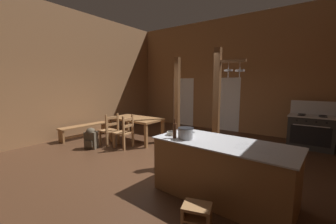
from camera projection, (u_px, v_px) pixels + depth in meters
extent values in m
cube|color=#422819|center=(156.00, 161.00, 5.10)|extent=(8.21, 8.86, 0.10)
cube|color=#93663F|center=(221.00, 76.00, 8.12)|extent=(8.21, 0.14, 4.27)
cube|color=#93663F|center=(68.00, 74.00, 6.96)|extent=(0.14, 8.86, 4.27)
cube|color=white|center=(183.00, 102.00, 9.17)|extent=(1.00, 0.01, 2.05)
cube|color=white|center=(229.00, 105.00, 8.00)|extent=(0.84, 0.01, 2.05)
cube|color=olive|center=(222.00, 171.00, 3.31)|extent=(2.16, 1.04, 0.90)
cube|color=#B7BABF|center=(223.00, 143.00, 3.25)|extent=(2.22, 1.11, 0.02)
cube|color=black|center=(254.00, 148.00, 2.95)|extent=(0.55, 0.43, 0.00)
cube|color=black|center=(232.00, 184.00, 3.69)|extent=(1.99, 0.18, 0.10)
cube|color=#292929|center=(310.00, 132.00, 5.92)|extent=(1.11, 0.77, 0.90)
cube|color=black|center=(310.00, 136.00, 5.62)|extent=(0.94, 0.02, 0.52)
cylinder|color=#B7BABF|center=(311.00, 126.00, 5.56)|extent=(0.83, 0.03, 0.02)
cube|color=#B7BABF|center=(312.00, 116.00, 5.86)|extent=(1.15, 0.81, 0.03)
cube|color=#B7BABF|center=(313.00, 108.00, 6.12)|extent=(1.14, 0.05, 0.40)
cylinder|color=black|center=(323.00, 117.00, 5.59)|extent=(0.20, 0.20, 0.01)
cylinder|color=black|center=(301.00, 115.00, 5.88)|extent=(0.20, 0.20, 0.01)
cylinder|color=black|center=(323.00, 116.00, 5.84)|extent=(0.20, 0.20, 0.01)
cylinder|color=black|center=(302.00, 114.00, 6.12)|extent=(0.20, 0.20, 0.01)
cylinder|color=black|center=(327.00, 123.00, 5.36)|extent=(0.04, 0.03, 0.04)
cylinder|color=black|center=(316.00, 122.00, 5.49)|extent=(0.04, 0.03, 0.04)
cylinder|color=black|center=(306.00, 121.00, 5.62)|extent=(0.04, 0.03, 0.04)
cylinder|color=black|center=(297.00, 120.00, 5.74)|extent=(0.04, 0.03, 0.04)
cube|color=brown|center=(216.00, 106.00, 4.78)|extent=(0.15, 0.15, 2.62)
cube|color=brown|center=(230.00, 61.00, 4.51)|extent=(0.68, 0.12, 0.06)
cylinder|color=#B7BABF|center=(228.00, 65.00, 4.53)|extent=(0.01, 0.01, 0.18)
cylinder|color=#B7BABF|center=(228.00, 70.00, 4.55)|extent=(0.19, 0.19, 0.04)
cylinder|color=#B7BABF|center=(228.00, 74.00, 4.56)|extent=(0.02, 0.02, 0.14)
cylinder|color=#B7BABF|center=(240.00, 65.00, 4.40)|extent=(0.01, 0.01, 0.19)
cylinder|color=#B7BABF|center=(240.00, 71.00, 4.42)|extent=(0.20, 0.20, 0.04)
cylinder|color=#B7BABF|center=(240.00, 74.00, 4.43)|extent=(0.02, 0.02, 0.14)
cube|color=brown|center=(177.00, 100.00, 6.52)|extent=(0.14, 0.14, 2.62)
cube|color=#9E7044|center=(197.00, 207.00, 2.63)|extent=(0.42, 0.37, 0.04)
cube|color=#9E7044|center=(185.00, 215.00, 2.70)|extent=(0.12, 0.28, 0.26)
cube|color=#9E7044|center=(209.00, 220.00, 2.60)|extent=(0.12, 0.28, 0.26)
cube|color=#9E7044|center=(197.00, 217.00, 2.65)|extent=(0.39, 0.36, 0.03)
cube|color=olive|center=(136.00, 119.00, 6.64)|extent=(1.71, 0.93, 0.06)
cube|color=olive|center=(128.00, 125.00, 7.46)|extent=(0.08, 0.08, 0.68)
cube|color=olive|center=(163.00, 131.00, 6.54)|extent=(0.08, 0.08, 0.68)
cube|color=olive|center=(110.00, 129.00, 6.84)|extent=(0.08, 0.08, 0.68)
cube|color=olive|center=(146.00, 136.00, 5.92)|extent=(0.08, 0.08, 0.68)
cube|color=#9E7044|center=(109.00, 131.00, 6.22)|extent=(0.49, 0.49, 0.04)
cube|color=#9E7044|center=(100.00, 138.00, 6.24)|extent=(0.06, 0.06, 0.41)
cube|color=#9E7044|center=(111.00, 136.00, 6.51)|extent=(0.06, 0.06, 0.41)
cube|color=#9E7044|center=(107.00, 131.00, 5.94)|extent=(0.06, 0.06, 0.95)
cube|color=#9E7044|center=(118.00, 129.00, 6.22)|extent=(0.06, 0.06, 0.95)
cube|color=#9E7044|center=(112.00, 118.00, 6.03)|extent=(0.09, 0.38, 0.07)
cube|color=#9E7044|center=(112.00, 124.00, 6.06)|extent=(0.09, 0.38, 0.07)
cube|color=#9E7044|center=(123.00, 133.00, 5.94)|extent=(0.47, 0.47, 0.04)
cube|color=#9E7044|center=(114.00, 141.00, 5.91)|extent=(0.05, 0.05, 0.41)
cube|color=#9E7044|center=(123.00, 138.00, 6.23)|extent=(0.05, 0.05, 0.41)
cube|color=#9E7044|center=(124.00, 133.00, 5.68)|extent=(0.05, 0.05, 0.95)
cube|color=#9E7044|center=(133.00, 131.00, 6.00)|extent=(0.05, 0.05, 0.95)
cube|color=#9E7044|center=(128.00, 119.00, 5.79)|extent=(0.07, 0.38, 0.07)
cube|color=#9E7044|center=(128.00, 126.00, 5.82)|extent=(0.07, 0.38, 0.07)
cube|color=olive|center=(84.00, 126.00, 7.01)|extent=(0.45, 1.69, 0.04)
cube|color=olive|center=(61.00, 136.00, 6.44)|extent=(0.31, 0.08, 0.40)
cube|color=olive|center=(104.00, 128.00, 7.64)|extent=(0.31, 0.08, 0.40)
cube|color=olive|center=(85.00, 134.00, 7.05)|extent=(0.14, 1.47, 0.06)
cube|color=#4C4233|center=(91.00, 140.00, 5.88)|extent=(0.38, 0.33, 0.48)
cube|color=#4C4233|center=(89.00, 144.00, 5.76)|extent=(0.23, 0.15, 0.17)
cylinder|color=black|center=(97.00, 139.00, 5.98)|extent=(0.05, 0.05, 0.38)
cylinder|color=black|center=(91.00, 139.00, 6.02)|extent=(0.05, 0.05, 0.38)
sphere|color=#4C4233|center=(91.00, 132.00, 5.85)|extent=(0.36, 0.36, 0.27)
cylinder|color=#B7BABF|center=(186.00, 134.00, 3.42)|extent=(0.25, 0.25, 0.18)
cylinder|color=black|center=(186.00, 128.00, 3.41)|extent=(0.26, 0.26, 0.01)
cylinder|color=#B7BABF|center=(179.00, 130.00, 3.49)|extent=(0.05, 0.02, 0.02)
cylinder|color=#B7BABF|center=(193.00, 132.00, 3.33)|extent=(0.05, 0.02, 0.02)
cylinder|color=#B2A893|center=(172.00, 133.00, 3.68)|extent=(0.17, 0.17, 0.06)
cylinder|color=black|center=(172.00, 132.00, 3.67)|extent=(0.14, 0.14, 0.00)
cylinder|color=#56331E|center=(175.00, 131.00, 3.47)|extent=(0.06, 0.06, 0.25)
cylinder|color=#56331E|center=(175.00, 121.00, 3.45)|extent=(0.03, 0.03, 0.09)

